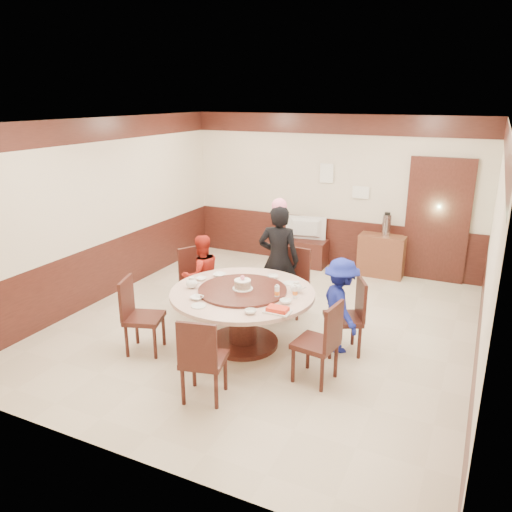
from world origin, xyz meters
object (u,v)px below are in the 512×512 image
at_px(banquet_table, 243,307).
at_px(birthday_cake, 243,284).
at_px(person_standing, 279,260).
at_px(thermos, 387,225).
at_px(side_cabinet, 381,256).
at_px(person_red, 202,275).
at_px(tv_stand, 304,252).
at_px(television, 305,229).
at_px(person_blue, 341,306).
at_px(shrimp_platter, 278,310).

bearing_deg(banquet_table, birthday_cake, 48.33).
relative_size(person_standing, thermos, 4.34).
bearing_deg(side_cabinet, thermos, 0.00).
bearing_deg(person_red, banquet_table, 95.34).
relative_size(tv_stand, thermos, 2.24).
bearing_deg(television, tv_stand, 180.00).
height_order(birthday_cake, tv_stand, birthday_cake).
xyz_separation_m(tv_stand, thermos, (1.50, 0.03, 0.69)).
bearing_deg(side_cabinet, tv_stand, -178.82).
xyz_separation_m(person_standing, television, (-0.40, 2.25, -0.10)).
relative_size(person_blue, tv_stand, 1.43).
distance_m(person_blue, thermos, 3.04).
xyz_separation_m(person_standing, side_cabinet, (1.05, 2.28, -0.45)).
distance_m(banquet_table, television, 3.42).
distance_m(tv_stand, television, 0.47).
relative_size(person_standing, tv_stand, 1.94).
distance_m(person_blue, tv_stand, 3.39).
height_order(shrimp_platter, thermos, thermos).
height_order(shrimp_platter, television, television).
bearing_deg(person_blue, banquet_table, 70.28).
distance_m(person_blue, birthday_cake, 1.25).
height_order(shrimp_platter, side_cabinet, shrimp_platter).
xyz_separation_m(person_red, birthday_cake, (0.98, -0.60, 0.23)).
bearing_deg(birthday_cake, thermos, 72.06).
xyz_separation_m(person_standing, thermos, (1.09, 2.28, 0.12)).
distance_m(person_red, thermos, 3.52).
distance_m(person_standing, birthday_cake, 1.14).
relative_size(person_blue, side_cabinet, 1.52).
relative_size(person_red, side_cabinet, 1.52).
bearing_deg(tv_stand, side_cabinet, 1.18).
xyz_separation_m(tv_stand, television, (0.00, 0.00, 0.47)).
bearing_deg(television, birthday_cake, 87.19).
bearing_deg(banquet_table, person_red, 148.21).
height_order(birthday_cake, shrimp_platter, birthday_cake).
relative_size(television, thermos, 2.01).
bearing_deg(shrimp_platter, person_standing, 112.44).
distance_m(television, thermos, 1.51).
distance_m(banquet_table, side_cabinet, 3.58).
relative_size(tv_stand, side_cabinet, 1.06).
relative_size(banquet_table, shrimp_platter, 6.12).
relative_size(side_cabinet, thermos, 2.11).
distance_m(banquet_table, tv_stand, 3.42).
relative_size(banquet_table, person_blue, 1.50).
bearing_deg(person_standing, banquet_table, 78.33).
relative_size(person_standing, television, 2.16).
bearing_deg(side_cabinet, person_blue, -88.03).
xyz_separation_m(shrimp_platter, tv_stand, (-1.04, 3.80, -0.53)).
xyz_separation_m(person_blue, birthday_cake, (-1.17, -0.40, 0.23)).
bearing_deg(side_cabinet, banquet_table, -107.26).
relative_size(person_blue, thermos, 3.21).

